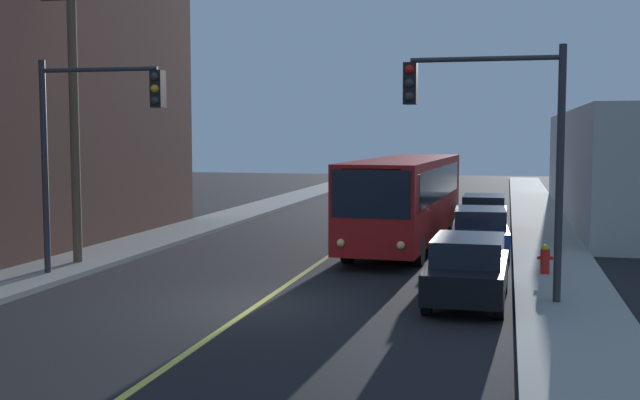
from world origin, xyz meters
The scene contains 12 objects.
ground_plane centered at (0.00, 0.00, 0.00)m, with size 120.00×120.00×0.00m, color black.
sidewalk_left centered at (-7.25, 10.00, 0.07)m, with size 2.50×90.00×0.15m, color gray.
sidewalk_right centered at (7.25, 10.00, 0.07)m, with size 2.50×90.00×0.15m, color gray.
lane_stripe_center centered at (0.00, 15.00, 0.01)m, with size 0.16×60.00×0.01m, color #D8CC4C.
city_bus centered at (2.20, 10.57, 1.82)m, with size 3.08×12.24×3.20m.
parked_car_black centered at (4.88, 1.35, 0.84)m, with size 1.91×4.44×1.62m.
parked_car_blue centered at (4.92, 8.75, 0.84)m, with size 1.97×4.47×1.62m.
parked_car_red centered at (4.87, 14.47, 0.84)m, with size 1.82×4.40×1.62m.
utility_pole_near centered at (-7.11, 3.86, 5.42)m, with size 2.40×0.28×9.55m.
traffic_signal_left_corner centered at (-5.41, 1.97, 4.30)m, with size 3.75×0.48×6.00m.
traffic_signal_right_corner centered at (5.41, 1.29, 4.30)m, with size 3.75×0.48×6.00m.
fire_hydrant centered at (6.85, 5.09, 0.58)m, with size 0.44×0.26×0.84m.
Camera 1 is at (5.76, -17.58, 4.10)m, focal length 43.76 mm.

